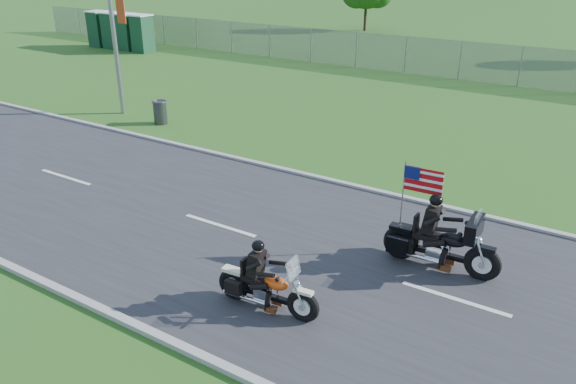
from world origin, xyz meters
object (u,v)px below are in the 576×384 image
Objects in this scene: porta_toilet_b at (127,33)px; porta_toilet_c at (113,31)px; porta_toilet_d at (99,30)px; trash_can at (160,113)px; motorcycle_follow at (440,245)px; motorcycle_lead at (266,289)px; porta_toilet_a at (142,34)px.

porta_toilet_b and porta_toilet_c have the same top height.
trash_can is at bearing -34.10° from porta_toilet_d.
porta_toilet_b is 1.00× the size of porta_toilet_c.
porta_toilet_c and porta_toilet_d have the same top height.
porta_toilet_c is 18.94m from trash_can.
motorcycle_follow is at bearing -30.92° from porta_toilet_b.
porta_toilet_d is at bearing 145.90° from trash_can.
trash_can is (16.62, -11.25, -0.70)m from porta_toilet_d.
motorcycle_lead is at bearing -37.23° from trash_can.
motorcycle_follow is (2.35, 3.27, 0.12)m from motorcycle_lead.
motorcycle_lead is 2.48× the size of trash_can.
motorcycle_follow is 13.74m from trash_can.
porta_toilet_d is at bearing 140.32° from motorcycle_lead.
porta_toilet_b is 2.80m from porta_toilet_d.
motorcycle_lead is 13.25m from trash_can.
porta_toilet_c is 32.18m from motorcycle_lead.
porta_toilet_a is 1.00× the size of porta_toilet_c.
porta_toilet_a and porta_toilet_c have the same top height.
motorcycle_follow is (28.11, -16.00, -0.56)m from porta_toilet_c.
porta_toilet_b is at bearing 140.84° from trash_can.
porta_toilet_a is 1.04× the size of motorcycle_lead.
motorcycle_lead is 4.02m from motorcycle_follow.
porta_toilet_c is at bearing 180.00° from porta_toilet_a.
porta_toilet_b is 1.04× the size of motorcycle_lead.
porta_toilet_a is 2.57× the size of trash_can.
trash_can is at bearing -36.48° from porta_toilet_c.
porta_toilet_a is at bearing 145.30° from motorcycle_follow.
porta_toilet_c is 1.40m from porta_toilet_d.
porta_toilet_b is 31.14m from motorcycle_follow.
porta_toilet_c is at bearing 0.00° from porta_toilet_d.
porta_toilet_d is 33.57m from motorcycle_follow.
porta_toilet_c is 1.00× the size of porta_toilet_d.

